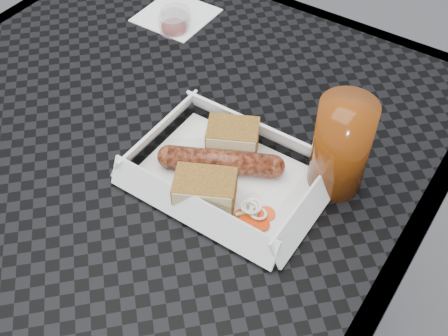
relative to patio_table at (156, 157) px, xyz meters
name	(u,v)px	position (x,y,z in m)	size (l,w,h in m)	color
patio_table	(156,157)	(0.00, 0.00, 0.00)	(0.80, 0.80, 0.74)	black
food_tray	(228,178)	(0.15, -0.03, 0.08)	(0.22, 0.15, 0.00)	white
bratwurst	(221,162)	(0.14, -0.03, 0.10)	(0.15, 0.09, 0.03)	brown
bread_near	(233,138)	(0.13, 0.01, 0.10)	(0.07, 0.05, 0.04)	olive
bread_far	(205,190)	(0.15, -0.08, 0.10)	(0.08, 0.05, 0.04)	olive
veg_garnish	(255,216)	(0.22, -0.07, 0.08)	(0.03, 0.03, 0.00)	red
napkin	(176,15)	(-0.13, 0.24, 0.08)	(0.12, 0.12, 0.00)	white
condiment_cup_sauce	(174,23)	(-0.11, 0.20, 0.09)	(0.05, 0.05, 0.03)	maroon
condiment_cup_empty	(176,18)	(-0.12, 0.21, 0.09)	(0.05, 0.05, 0.03)	silver
drink_glass	(341,146)	(0.27, 0.04, 0.14)	(0.07, 0.07, 0.13)	#642908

